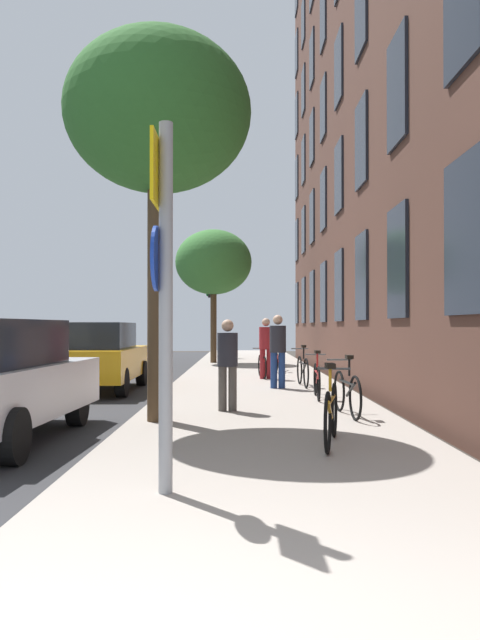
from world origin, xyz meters
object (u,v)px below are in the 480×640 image
at_px(bicycle_1, 344,392).
at_px(pedestrian_2, 263,344).
at_px(tree_near, 156,116).
at_px(pedestrian_0, 225,359).
at_px(pedestrian_1, 275,346).
at_px(car_1, 94,356).
at_px(traffic_light, 210,304).
at_px(tree_far, 211,263).
at_px(bicycle_2, 314,379).
at_px(bicycle_4, 260,365).
at_px(bicycle_0, 329,413).
at_px(bicycle_5, 276,360).
at_px(sign_post, 160,278).
at_px(bicycle_3, 300,370).

bearing_deg(bicycle_1, pedestrian_2, 98.28).
xyz_separation_m(tree_near, bicycle_1, (2.94, 0.52, -4.22)).
relative_size(tree_near, pedestrian_0, 3.81).
xyz_separation_m(pedestrian_1, car_1, (-4.26, 0.41, -0.24)).
height_order(traffic_light, pedestrian_1, traffic_light).
bearing_deg(pedestrian_2, tree_near, -104.75).
height_order(tree_near, tree_far, tree_near).
bearing_deg(bicycle_2, tree_near, -133.41).
height_order(tree_far, bicycle_1, tree_far).
height_order(bicycle_2, pedestrian_0, pedestrian_0).
bearing_deg(bicycle_4, car_1, -148.54).
relative_size(bicycle_0, pedestrian_2, 1.04).
xyz_separation_m(traffic_light, bicycle_5, (2.50, -9.00, -2.10)).
distance_m(tree_far, bicycle_5, 6.28).
bearing_deg(bicycle_4, tree_far, 103.20).
bearing_deg(pedestrian_2, sign_post, -96.86).
bearing_deg(pedestrian_2, bicycle_1, -81.72).
bearing_deg(pedestrian_0, bicycle_1, -16.40).
bearing_deg(car_1, bicycle_2, -25.50).
bearing_deg(pedestrian_2, pedestrian_1, -86.21).
bearing_deg(bicycle_4, bicycle_3, -70.00).
relative_size(traffic_light, car_1, 0.86).
height_order(bicycle_2, pedestrian_2, pedestrian_2).
relative_size(traffic_light, bicycle_0, 2.10).
height_order(bicycle_4, pedestrian_0, pedestrian_0).
xyz_separation_m(sign_post, bicycle_2, (2.18, 6.88, -1.46)).
bearing_deg(bicycle_2, bicycle_4, 100.70).
relative_size(bicycle_5, pedestrian_0, 1.11).
bearing_deg(tree_near, tree_far, 89.23).
bearing_deg(tree_near, bicycle_2, 46.59).
relative_size(tree_near, bicycle_2, 3.47).
xyz_separation_m(bicycle_0, pedestrian_2, (-0.39, 9.25, 0.55)).
relative_size(tree_far, bicycle_1, 3.05).
height_order(tree_far, bicycle_2, tree_far).
bearing_deg(bicycle_5, bicycle_2, -87.46).
distance_m(pedestrian_0, car_1, 5.26).
xyz_separation_m(sign_post, pedestrian_1, (1.53, 8.82, -0.87)).
relative_size(tree_far, car_1, 1.25).
bearing_deg(pedestrian_2, pedestrian_0, -98.25).
relative_size(tree_near, bicycle_4, 3.60).
bearing_deg(bicycle_0, bicycle_4, 92.82).
xyz_separation_m(traffic_light, car_1, (-2.09, -13.85, -1.75)).
height_order(bicycle_2, bicycle_4, bicycle_2).
bearing_deg(bicycle_2, pedestrian_2, 100.46).
height_order(bicycle_4, pedestrian_2, pedestrian_2).
bearing_deg(pedestrian_2, bicycle_2, -79.54).
distance_m(sign_post, traffic_light, 23.10).
bearing_deg(car_1, bicycle_1, -42.98).
relative_size(bicycle_1, bicycle_5, 1.00).
bearing_deg(bicycle_2, pedestrian_1, 108.70).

